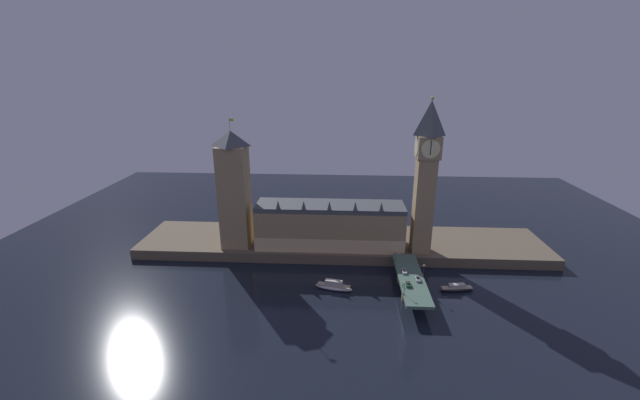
{
  "coord_description": "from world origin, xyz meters",
  "views": [
    {
      "loc": [
        -0.76,
        -161.25,
        94.17
      ],
      "look_at": [
        -10.84,
        20.0,
        34.14
      ],
      "focal_mm": 22.0,
      "sensor_mm": 36.0,
      "label": 1
    }
  ],
  "objects_px": {
    "victoria_tower": "(234,190)",
    "boat_downstream": "(457,288)",
    "street_lamp_mid": "(424,269)",
    "street_lamp_far": "(395,254)",
    "boat_upstream": "(334,286)",
    "car_southbound_lead": "(418,279)",
    "street_lamp_near": "(404,287)",
    "clock_tower": "(426,174)",
    "car_northbound_lead": "(404,271)",
    "car_northbound_trail": "(408,284)",
    "pedestrian_near_rail": "(403,285)"
  },
  "relations": [
    {
      "from": "victoria_tower",
      "to": "street_lamp_far",
      "type": "xyz_separation_m",
      "value": [
        81.27,
        -18.9,
        -25.13
      ]
    },
    {
      "from": "car_southbound_lead",
      "to": "boat_upstream",
      "type": "height_order",
      "value": "car_southbound_lead"
    },
    {
      "from": "car_southbound_lead",
      "to": "street_lamp_mid",
      "type": "height_order",
      "value": "street_lamp_mid"
    },
    {
      "from": "victoria_tower",
      "to": "car_northbound_lead",
      "type": "relative_size",
      "value": 16.45
    },
    {
      "from": "car_southbound_lead",
      "to": "street_lamp_near",
      "type": "distance_m",
      "value": 14.6
    },
    {
      "from": "street_lamp_mid",
      "to": "street_lamp_far",
      "type": "xyz_separation_m",
      "value": [
        -10.65,
        14.72,
        -0.2
      ]
    },
    {
      "from": "car_southbound_lead",
      "to": "street_lamp_near",
      "type": "xyz_separation_m",
      "value": [
        -7.78,
        -11.99,
        2.98
      ]
    },
    {
      "from": "car_southbound_lead",
      "to": "street_lamp_far",
      "type": "relative_size",
      "value": 0.63
    },
    {
      "from": "victoria_tower",
      "to": "street_lamp_far",
      "type": "distance_m",
      "value": 87.14
    },
    {
      "from": "victoria_tower",
      "to": "boat_upstream",
      "type": "height_order",
      "value": "victoria_tower"
    },
    {
      "from": "street_lamp_far",
      "to": "boat_downstream",
      "type": "xyz_separation_m",
      "value": [
        26.37,
        -13.02,
        -9.68
      ]
    },
    {
      "from": "victoria_tower",
      "to": "boat_downstream",
      "type": "bearing_deg",
      "value": -16.52
    },
    {
      "from": "street_lamp_mid",
      "to": "car_northbound_lead",
      "type": "bearing_deg",
      "value": 153.0
    },
    {
      "from": "boat_upstream",
      "to": "pedestrian_near_rail",
      "type": "bearing_deg",
      "value": -15.6
    },
    {
      "from": "car_northbound_lead",
      "to": "pedestrian_near_rail",
      "type": "bearing_deg",
      "value": -100.88
    },
    {
      "from": "car_northbound_lead",
      "to": "car_southbound_lead",
      "type": "height_order",
      "value": "car_southbound_lead"
    },
    {
      "from": "car_southbound_lead",
      "to": "pedestrian_near_rail",
      "type": "xyz_separation_m",
      "value": [
        -7.38,
        -6.11,
        0.18
      ]
    },
    {
      "from": "car_northbound_trail",
      "to": "street_lamp_near",
      "type": "height_order",
      "value": "street_lamp_near"
    },
    {
      "from": "clock_tower",
      "to": "pedestrian_near_rail",
      "type": "xyz_separation_m",
      "value": [
        -14.31,
        -39.96,
        -38.55
      ]
    },
    {
      "from": "car_northbound_trail",
      "to": "street_lamp_mid",
      "type": "relative_size",
      "value": 0.62
    },
    {
      "from": "pedestrian_near_rail",
      "to": "boat_upstream",
      "type": "bearing_deg",
      "value": 164.4
    },
    {
      "from": "clock_tower",
      "to": "boat_downstream",
      "type": "height_order",
      "value": "clock_tower"
    },
    {
      "from": "clock_tower",
      "to": "boat_upstream",
      "type": "height_order",
      "value": "clock_tower"
    },
    {
      "from": "clock_tower",
      "to": "victoria_tower",
      "type": "distance_m",
      "value": 96.58
    },
    {
      "from": "clock_tower",
      "to": "pedestrian_near_rail",
      "type": "distance_m",
      "value": 57.34
    },
    {
      "from": "street_lamp_near",
      "to": "car_northbound_trail",
      "type": "bearing_deg",
      "value": 68.38
    },
    {
      "from": "street_lamp_near",
      "to": "clock_tower",
      "type": "bearing_deg",
      "value": 72.2
    },
    {
      "from": "car_northbound_lead",
      "to": "car_southbound_lead",
      "type": "bearing_deg",
      "value": -53.68
    },
    {
      "from": "boat_upstream",
      "to": "street_lamp_mid",
      "type": "bearing_deg",
      "value": 0.93
    },
    {
      "from": "victoria_tower",
      "to": "boat_upstream",
      "type": "xyz_separation_m",
      "value": [
        52.3,
        -34.27,
        -34.29
      ]
    },
    {
      "from": "clock_tower",
      "to": "victoria_tower",
      "type": "xyz_separation_m",
      "value": [
        -95.98,
        2.51,
        -10.53
      ]
    },
    {
      "from": "victoria_tower",
      "to": "boat_downstream",
      "type": "xyz_separation_m",
      "value": [
        107.63,
        -31.92,
        -34.81
      ]
    },
    {
      "from": "car_southbound_lead",
      "to": "boat_downstream",
      "type": "xyz_separation_m",
      "value": [
        18.58,
        4.43,
        -6.61
      ]
    },
    {
      "from": "street_lamp_near",
      "to": "car_northbound_lead",
      "type": "bearing_deg",
      "value": 81.29
    },
    {
      "from": "car_northbound_lead",
      "to": "boat_upstream",
      "type": "bearing_deg",
      "value": -171.76
    },
    {
      "from": "street_lamp_far",
      "to": "boat_upstream",
      "type": "height_order",
      "value": "street_lamp_far"
    },
    {
      "from": "pedestrian_near_rail",
      "to": "boat_upstream",
      "type": "distance_m",
      "value": 31.13
    },
    {
      "from": "pedestrian_near_rail",
      "to": "boat_downstream",
      "type": "distance_m",
      "value": 28.84
    },
    {
      "from": "street_lamp_far",
      "to": "boat_downstream",
      "type": "bearing_deg",
      "value": -26.27
    },
    {
      "from": "street_lamp_mid",
      "to": "street_lamp_near",
      "type": "bearing_deg",
      "value": -125.87
    },
    {
      "from": "clock_tower",
      "to": "car_northbound_trail",
      "type": "bearing_deg",
      "value": -107.06
    },
    {
      "from": "victoria_tower",
      "to": "car_southbound_lead",
      "type": "relative_size",
      "value": 17.4
    },
    {
      "from": "car_southbound_lead",
      "to": "street_lamp_far",
      "type": "bearing_deg",
      "value": 114.04
    },
    {
      "from": "car_southbound_lead",
      "to": "boat_downstream",
      "type": "relative_size",
      "value": 0.24
    },
    {
      "from": "street_lamp_mid",
      "to": "street_lamp_far",
      "type": "distance_m",
      "value": 18.17
    },
    {
      "from": "victoria_tower",
      "to": "street_lamp_far",
      "type": "bearing_deg",
      "value": -13.1
    },
    {
      "from": "car_northbound_trail",
      "to": "car_southbound_lead",
      "type": "xyz_separation_m",
      "value": [
        4.92,
        4.77,
        -0.01
      ]
    },
    {
      "from": "street_lamp_near",
      "to": "boat_downstream",
      "type": "relative_size",
      "value": 0.37
    },
    {
      "from": "pedestrian_near_rail",
      "to": "street_lamp_far",
      "type": "relative_size",
      "value": 0.28
    },
    {
      "from": "car_southbound_lead",
      "to": "pedestrian_near_rail",
      "type": "bearing_deg",
      "value": -140.38
    }
  ]
}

